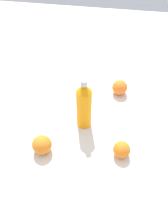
{
  "coord_description": "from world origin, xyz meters",
  "views": [
    {
      "loc": [
        0.14,
        -0.73,
        0.89
      ],
      "look_at": [
        0.03,
        -0.01,
        0.08
      ],
      "focal_mm": 39.19,
      "sensor_mm": 36.0,
      "label": 1
    }
  ],
  "objects": [
    {
      "name": "orange_1",
      "position": [
        0.18,
        0.23,
        0.04
      ],
      "size": [
        0.08,
        0.08,
        0.08
      ],
      "primitive_type": "sphere",
      "color": "orange",
      "rests_on": "ground_plane"
    },
    {
      "name": "water_bottle",
      "position": [
        0.03,
        -0.01,
        0.12
      ],
      "size": [
        0.07,
        0.07,
        0.26
      ],
      "rotation": [
        0.0,
        0.0,
        1.31
      ],
      "color": "orange",
      "rests_on": "ground_plane"
    },
    {
      "name": "orange_2",
      "position": [
        0.21,
        -0.15,
        0.04
      ],
      "size": [
        0.07,
        0.07,
        0.07
      ],
      "primitive_type": "sphere",
      "color": "orange",
      "rests_on": "ground_plane"
    },
    {
      "name": "orange_0",
      "position": [
        -0.12,
        -0.18,
        0.04
      ],
      "size": [
        0.08,
        0.08,
        0.08
      ],
      "primitive_type": "sphere",
      "color": "orange",
      "rests_on": "ground_plane"
    },
    {
      "name": "ground_plane",
      "position": [
        0.0,
        0.0,
        0.0
      ],
      "size": [
        2.4,
        2.4,
        0.0
      ],
      "primitive_type": "plane",
      "color": "silver"
    }
  ]
}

